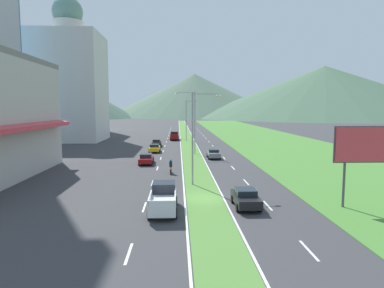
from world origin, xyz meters
The scene contains 52 objects.
ground_plane centered at (0.00, 0.00, 0.00)m, with size 600.00×600.00×0.00m, color #38383A.
grass_median centered at (0.00, 60.00, 0.03)m, with size 3.20×240.00×0.06m, color #518438.
grass_verge_right centered at (20.60, 60.00, 0.03)m, with size 24.00×240.00×0.06m, color #477F33.
lane_dash_left_1 centered at (-5.10, -11.15, 0.01)m, with size 0.16×2.80×0.01m, color silver.
lane_dash_left_2 centered at (-5.10, -2.29, 0.01)m, with size 0.16×2.80×0.01m, color silver.
lane_dash_left_3 centered at (-5.10, 6.56, 0.01)m, with size 0.16×2.80×0.01m, color silver.
lane_dash_left_4 centered at (-5.10, 15.42, 0.01)m, with size 0.16×2.80×0.01m, color silver.
lane_dash_left_5 centered at (-5.10, 24.27, 0.01)m, with size 0.16×2.80×0.01m, color silver.
lane_dash_left_6 centered at (-5.10, 33.13, 0.01)m, with size 0.16×2.80×0.01m, color silver.
lane_dash_left_7 centered at (-5.10, 41.98, 0.01)m, with size 0.16×2.80×0.01m, color silver.
lane_dash_left_8 centered at (-5.10, 50.84, 0.01)m, with size 0.16×2.80×0.01m, color silver.
lane_dash_left_9 centered at (-5.10, 59.69, 0.01)m, with size 0.16×2.80×0.01m, color silver.
lane_dash_left_10 centered at (-5.10, 68.54, 0.01)m, with size 0.16×2.80×0.01m, color silver.
lane_dash_left_11 centered at (-5.10, 77.40, 0.01)m, with size 0.16×2.80×0.01m, color silver.
lane_dash_left_12 centered at (-5.10, 86.25, 0.01)m, with size 0.16×2.80×0.01m, color silver.
lane_dash_left_13 centered at (-5.10, 95.11, 0.01)m, with size 0.16×2.80×0.01m, color silver.
lane_dash_left_14 centered at (-5.10, 103.96, 0.01)m, with size 0.16×2.80×0.01m, color silver.
lane_dash_left_15 centered at (-5.10, 112.82, 0.01)m, with size 0.16×2.80×0.01m, color silver.
lane_dash_right_1 centered at (5.10, -11.15, 0.01)m, with size 0.16×2.80×0.01m, color silver.
lane_dash_right_2 centered at (5.10, -2.29, 0.01)m, with size 0.16×2.80×0.01m, color silver.
lane_dash_right_3 centered at (5.10, 6.56, 0.01)m, with size 0.16×2.80×0.01m, color silver.
lane_dash_right_4 centered at (5.10, 15.42, 0.01)m, with size 0.16×2.80×0.01m, color silver.
lane_dash_right_5 centered at (5.10, 24.27, 0.01)m, with size 0.16×2.80×0.01m, color silver.
lane_dash_right_6 centered at (5.10, 33.13, 0.01)m, with size 0.16×2.80×0.01m, color silver.
lane_dash_right_7 centered at (5.10, 41.98, 0.01)m, with size 0.16×2.80×0.01m, color silver.
lane_dash_right_8 centered at (5.10, 50.84, 0.01)m, with size 0.16×2.80×0.01m, color silver.
lane_dash_right_9 centered at (5.10, 59.69, 0.01)m, with size 0.16×2.80×0.01m, color silver.
lane_dash_right_10 centered at (5.10, 68.54, 0.01)m, with size 0.16×2.80×0.01m, color silver.
lane_dash_right_11 centered at (5.10, 77.40, 0.01)m, with size 0.16×2.80×0.01m, color silver.
lane_dash_right_12 centered at (5.10, 86.25, 0.01)m, with size 0.16×2.80×0.01m, color silver.
lane_dash_right_13 centered at (5.10, 95.11, 0.01)m, with size 0.16×2.80×0.01m, color silver.
lane_dash_right_14 centered at (5.10, 103.96, 0.01)m, with size 0.16×2.80×0.01m, color silver.
lane_dash_right_15 centered at (5.10, 112.82, 0.01)m, with size 0.16×2.80×0.01m, color silver.
edge_line_median_left centered at (-1.75, 60.00, 0.01)m, with size 0.16×240.00×0.01m, color silver.
edge_line_median_right centered at (1.75, 60.00, 0.01)m, with size 0.16×240.00×0.01m, color silver.
domed_building centered at (-28.55, 55.15, 14.21)m, with size 15.44×15.44×34.35m.
midrise_colored centered at (-35.07, 80.20, 12.93)m, with size 16.49×16.49×25.85m, color silver.
hill_far_left centered at (-113.62, 243.29, 22.36)m, with size 154.69×154.69×44.72m, color #3D5647.
hill_far_center centered at (13.57, 292.71, 19.93)m, with size 163.36×163.36×39.87m, color #516B56.
hill_far_right centered at (117.23, 244.56, 20.98)m, with size 218.60×218.60×41.95m, color #47664C.
street_lamp_near centered at (-0.49, 5.51, 5.55)m, with size 3.05×0.32×9.66m.
street_lamp_mid centered at (0.26, 29.07, 6.22)m, with size 3.49×0.28×10.88m.
street_lamp_far centered at (0.04, 52.64, 5.63)m, with size 3.27×0.30×9.77m.
billboard_roadside centered at (13.10, -3.15, 4.94)m, with size 6.03×0.28×6.65m.
car_0 centered at (-6.93, 19.20, 0.76)m, with size 2.01×4.59×1.50m.
car_1 centered at (-6.83, 41.31, 0.76)m, with size 1.89×4.46×1.51m.
car_2 centered at (3.37, 24.17, 0.74)m, with size 1.99×4.19×1.43m.
car_3 centered at (3.19, -2.64, 0.76)m, with size 1.99×4.10×1.49m.
car_4 centered at (-6.61, 32.02, 0.76)m, with size 2.02×4.10×1.49m.
pickup_truck_0 centered at (-3.50, -3.31, 0.98)m, with size 2.18×5.40×2.00m.
pickup_truck_1 centered at (-3.23, 55.78, 0.98)m, with size 2.18×5.40×2.00m.
motorcycle_rider centered at (-3.23, 11.72, 0.75)m, with size 0.36×2.00×1.80m.
Camera 1 is at (-2.33, -29.28, 8.09)m, focal length 31.54 mm.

